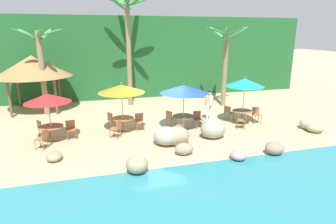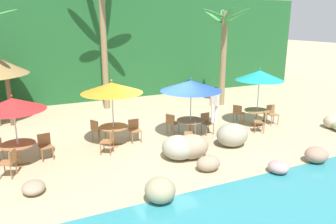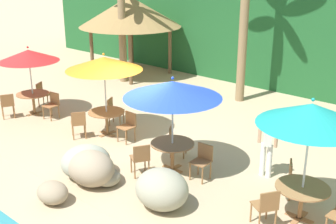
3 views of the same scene
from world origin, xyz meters
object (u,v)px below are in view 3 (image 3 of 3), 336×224
Objects in this scene: chair_orange_seaward at (128,125)px; umbrella_teal at (311,114)px; chair_orange_left at (79,122)px; umbrella_blue at (173,89)px; chair_red_seaward at (52,104)px; dining_table_blue at (172,148)px; chair_blue_inland at (175,138)px; chair_blue_left at (141,157)px; waiter_in_white at (268,139)px; chair_blue_seaward at (203,159)px; umbrella_red at (28,55)px; palapa_hut at (130,12)px; chair_red_inland at (43,93)px; chair_red_left at (7,104)px; chair_orange_inland at (113,109)px; chair_teal_inland at (295,177)px; dining_table_orange at (107,115)px; dining_table_red at (33,97)px; chair_teal_left at (266,206)px; dining_table_teal at (302,192)px; umbrella_orange at (104,63)px; palm_tree_nearest at (121,3)px.

umbrella_teal reaches higher than chair_orange_seaward.
umbrella_blue reaches higher than chair_orange_left.
dining_table_blue is (5.49, -0.23, 0.10)m from chair_red_seaward.
chair_orange_seaward is at bearing -175.18° from chair_blue_inland.
waiter_in_white is at bearing 41.37° from chair_blue_left.
dining_table_blue is at bearing -170.34° from chair_blue_seaward.
umbrella_red is 2.72× the size of chair_blue_inland.
chair_red_inland is at bearing -80.00° from palapa_hut.
palapa_hut reaches higher than chair_red_left.
chair_orange_seaward and chair_orange_inland have the same top height.
chair_teal_inland is at bearing -25.76° from waiter_in_white.
chair_blue_seaward and chair_teal_inland have the same top height.
chair_red_inland is 3.56m from chair_orange_left.
umbrella_blue reaches higher than chair_red_seaward.
chair_orange_inland is at bearing 161.47° from dining_table_blue.
dining_table_orange is 1.26× the size of chair_blue_seaward.
dining_table_red is 1.26× the size of chair_teal_left.
chair_orange_left is 7.07m from umbrella_teal.
chair_red_seaward is at bearing 178.91° from umbrella_teal.
chair_red_seaward reaches higher than dining_table_teal.
umbrella_orange reaches higher than umbrella_red.
chair_blue_left is 10.41m from palapa_hut.
chair_red_inland is 1.00× the size of chair_orange_left.
chair_blue_left and chair_teal_inland have the same top height.
chair_orange_seaward is at bearing 165.74° from dining_table_blue.
dining_table_blue is at bearing 65.92° from chair_blue_left.
chair_red_left is at bearing -175.21° from umbrella_teal.
umbrella_teal is 1.55× the size of waiter_in_white.
dining_table_orange is 0.86m from chair_orange_left.
chair_orange_inland is at bearing -49.24° from palapa_hut.
umbrella_red reaches higher than chair_orange_seaward.
chair_red_seaward is 0.51× the size of waiter_in_white.
dining_table_red is 2.93m from chair_orange_left.
dining_table_orange is at bearing -3.90° from chair_red_inland.
chair_blue_left is (5.15, -1.01, 0.00)m from chair_red_seaward.
palm_tree_nearest is (-3.61, 3.83, 2.84)m from chair_orange_inland.
chair_orange_inland reaches higher than dining_table_blue.
dining_table_teal is 0.24× the size of palapa_hut.
chair_blue_left is (2.68, -1.25, -1.71)m from umbrella_orange.
chair_teal_inland is (9.53, 1.54, 0.00)m from chair_red_left.
chair_red_inland is 0.17× the size of palm_tree_nearest.
palm_tree_nearest reaches higher than chair_red_left.
waiter_in_white reaches higher than chair_red_left.
palapa_hut is 11.04m from waiter_in_white.
palapa_hut is (-0.95, 5.40, 2.34)m from chair_red_inland.
chair_teal_inland is (9.26, 0.73, -0.10)m from dining_table_red.
palapa_hut is at bearing 99.73° from chair_red_left.
chair_orange_inland is 3.05m from chair_blue_inland.
chair_red_inland is at bearing 176.10° from dining_table_orange.
dining_table_blue is 3.81m from umbrella_teal.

